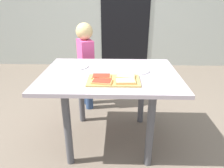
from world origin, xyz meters
TOP-DOWN VIEW (x-y plane):
  - ground_plane at (0.00, 0.00)m, footprint 16.00×16.00m
  - house_door at (0.20, 2.37)m, footprint 0.90×0.02m
  - dining_table at (0.00, 0.00)m, footprint 1.15×0.85m
  - cutting_board at (0.03, -0.19)m, footprint 0.40×0.24m
  - pizza_slice_far_right at (0.13, -0.13)m, footprint 0.16×0.12m
  - pizza_slice_near_left at (-0.05, -0.24)m, footprint 0.16×0.12m
  - pizza_slice_far_left at (-0.06, -0.14)m, footprint 0.15×0.10m
  - pizza_slice_near_right at (0.12, -0.23)m, footprint 0.15×0.10m
  - plate_white_left at (-0.32, 0.16)m, footprint 0.23×0.23m
  - plate_white_right at (0.23, 0.06)m, footprint 0.23×0.23m
  - child_left at (-0.31, 0.67)m, footprint 0.23×0.28m

SIDE VIEW (x-z plane):
  - ground_plane at x=0.00m, z-range 0.00..0.00m
  - dining_table at x=0.00m, z-range 0.25..0.93m
  - child_left at x=-0.31m, z-range 0.09..1.12m
  - plate_white_left at x=-0.32m, z-range 0.68..0.69m
  - plate_white_right at x=0.23m, z-range 0.68..0.69m
  - cutting_board at x=0.03m, z-range 0.68..0.70m
  - pizza_slice_far_right at x=0.13m, z-range 0.70..0.71m
  - pizza_slice_near_left at x=-0.05m, z-range 0.70..0.71m
  - pizza_slice_far_left at x=-0.06m, z-range 0.70..0.71m
  - pizza_slice_near_right at x=0.12m, z-range 0.70..0.71m
  - house_door at x=0.20m, z-range 0.00..2.00m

